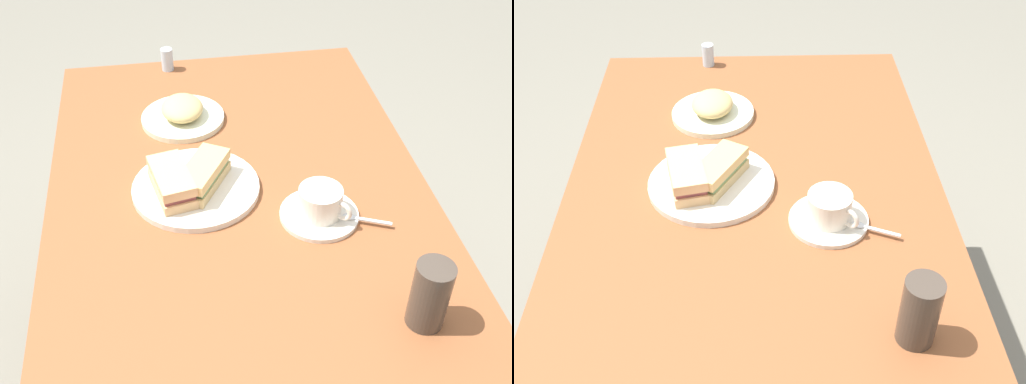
% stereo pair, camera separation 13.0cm
% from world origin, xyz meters
% --- Properties ---
extents(ground_plane, '(6.00, 6.00, 0.00)m').
position_xyz_m(ground_plane, '(0.00, 0.00, 0.00)').
color(ground_plane, gray).
extents(dining_table, '(1.14, 0.80, 0.72)m').
position_xyz_m(dining_table, '(0.00, 0.00, 0.63)').
color(dining_table, brown).
rests_on(dining_table, ground_plane).
extents(sandwich_plate, '(0.27, 0.27, 0.01)m').
position_xyz_m(sandwich_plate, '(-0.02, 0.09, 0.73)').
color(sandwich_plate, silver).
rests_on(sandwich_plate, dining_table).
extents(sandwich_front, '(0.16, 0.13, 0.05)m').
position_xyz_m(sandwich_front, '(-0.02, 0.07, 0.77)').
color(sandwich_front, tan).
rests_on(sandwich_front, sandwich_plate).
extents(sandwich_back, '(0.15, 0.10, 0.05)m').
position_xyz_m(sandwich_back, '(-0.03, 0.14, 0.77)').
color(sandwich_back, '#E3AF74').
rests_on(sandwich_back, sandwich_plate).
extents(coffee_saucer, '(0.16, 0.16, 0.01)m').
position_xyz_m(coffee_saucer, '(-0.14, -0.15, 0.73)').
color(coffee_saucer, silver).
rests_on(coffee_saucer, dining_table).
extents(coffee_cup, '(0.10, 0.10, 0.06)m').
position_xyz_m(coffee_cup, '(-0.14, -0.15, 0.77)').
color(coffee_cup, silver).
rests_on(coffee_cup, coffee_saucer).
extents(spoon, '(0.05, 0.09, 0.01)m').
position_xyz_m(spoon, '(-0.17, -0.22, 0.74)').
color(spoon, silver).
rests_on(spoon, coffee_saucer).
extents(side_plate, '(0.20, 0.20, 0.01)m').
position_xyz_m(side_plate, '(0.26, 0.10, 0.73)').
color(side_plate, silver).
rests_on(side_plate, dining_table).
extents(side_food_pile, '(0.12, 0.10, 0.04)m').
position_xyz_m(side_food_pile, '(0.26, 0.10, 0.76)').
color(side_food_pile, tan).
rests_on(side_food_pile, side_plate).
extents(salt_shaker, '(0.03, 0.03, 0.06)m').
position_xyz_m(salt_shaker, '(0.52, 0.12, 0.76)').
color(salt_shaker, silver).
rests_on(salt_shaker, dining_table).
extents(drinking_glass, '(0.06, 0.06, 0.13)m').
position_xyz_m(drinking_glass, '(-0.42, -0.26, 0.79)').
color(drinking_glass, '#43382E').
rests_on(drinking_glass, dining_table).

